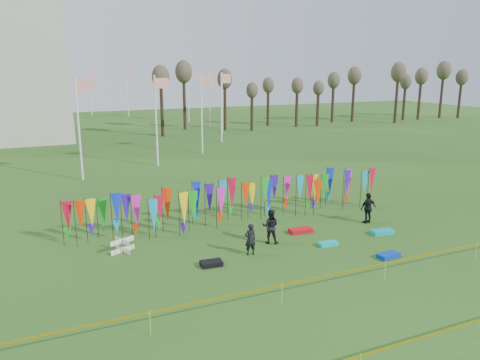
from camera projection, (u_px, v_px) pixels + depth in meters
name	position (u px, v px, depth m)	size (l,w,h in m)	color
ground	(290.00, 266.00, 20.98)	(160.00, 160.00, 0.00)	#264914
banner_row	(237.00, 198.00, 26.57)	(18.64, 0.64, 2.34)	black
caution_tape_near	(323.00, 277.00, 18.09)	(26.00, 0.02, 0.90)	#E5C504
caution_tape_far	(413.00, 341.00, 13.88)	(26.00, 0.02, 0.90)	#E5C504
tree_line	(330.00, 84.00, 71.20)	(53.92, 1.92, 7.84)	#37251B
box_kite	(123.00, 245.00, 22.43)	(0.66, 0.66, 0.73)	red
person_left	(250.00, 239.00, 22.09)	(0.56, 0.41, 1.54)	black
person_mid	(270.00, 226.00, 23.55)	(0.86, 0.53, 1.77)	black
person_right	(368.00, 208.00, 26.57)	(1.04, 0.59, 1.78)	black
kite_bag_turquoise	(328.00, 244.00, 23.35)	(0.96, 0.48, 0.19)	#0DC4C0
kite_bag_blue	(388.00, 255.00, 21.88)	(1.05, 0.55, 0.22)	#0B3AB5
kite_bag_red	(301.00, 231.00, 25.20)	(1.24, 0.57, 0.23)	red
kite_bag_black	(211.00, 263.00, 21.00)	(0.97, 0.56, 0.22)	black
kite_bag_teal	(382.00, 232.00, 24.95)	(1.20, 0.58, 0.23)	#0DAABD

